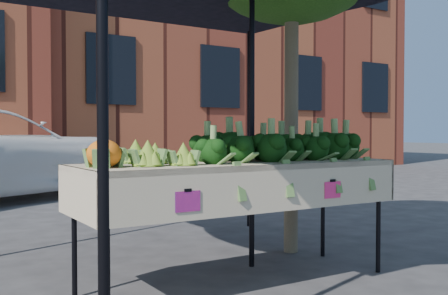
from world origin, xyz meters
TOP-DOWN VIEW (x-y plane):
  - ground at (0.00, 0.00)m, footprint 90.00×90.00m
  - table at (0.15, 0.05)m, footprint 2.42×0.86m
  - canopy at (0.18, 0.49)m, footprint 3.16×3.16m
  - broccoli_heap at (0.51, 0.08)m, footprint 1.56×0.59m
  - romanesco_cluster at (-0.52, 0.09)m, footprint 0.45×0.59m
  - cauliflower_pair at (-0.90, 0.00)m, footprint 0.22×0.22m
  - street_tree at (1.15, 0.64)m, footprint 1.89×1.89m
  - building_right at (7.00, 12.50)m, footprint 12.00×8.00m

SIDE VIEW (x-z plane):
  - ground at x=0.00m, z-range 0.00..0.00m
  - table at x=0.15m, z-range 0.00..0.90m
  - cauliflower_pair at x=-0.90m, z-range 0.90..1.10m
  - romanesco_cluster at x=-0.52m, z-range 0.90..1.12m
  - broccoli_heap at x=0.51m, z-range 0.90..1.18m
  - canopy at x=0.18m, z-range 0.00..2.74m
  - street_tree at x=1.15m, z-range 0.00..3.73m
  - building_right at x=7.00m, z-range 0.00..8.50m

